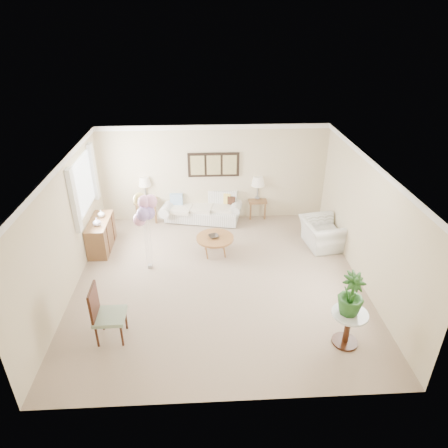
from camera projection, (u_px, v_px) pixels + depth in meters
name	position (u px, v px, depth m)	size (l,w,h in m)	color
ground_plane	(219.00, 281.00, 8.53)	(6.00, 6.00, 0.00)	#A18D7B
room_shell	(213.00, 211.00, 7.85)	(6.04, 6.04, 2.60)	beige
wall_art_triptych	(214.00, 165.00, 10.42)	(1.35, 0.06, 0.65)	black
sofa	(202.00, 209.00, 10.92)	(2.32, 1.20, 0.80)	white
end_table_left	(147.00, 201.00, 10.78)	(0.61, 0.55, 0.66)	brown
end_table_right	(257.00, 202.00, 11.01)	(0.50, 0.45, 0.54)	brown
lamp_left	(145.00, 182.00, 10.52)	(0.33, 0.33, 0.59)	gray
lamp_right	(258.00, 182.00, 10.73)	(0.37, 0.37, 0.65)	gray
coffee_table	(215.00, 238.00, 9.30)	(0.88, 0.88, 0.45)	#935D3E
decor_bowl	(214.00, 236.00, 9.26)	(0.23, 0.23, 0.06)	#302820
armchair	(322.00, 233.00, 9.67)	(1.03, 0.90, 0.67)	white
side_table	(349.00, 320.00, 6.70)	(0.61, 0.61, 0.66)	silver
potted_plant	(351.00, 294.00, 6.46)	(0.42, 0.42, 0.76)	#22491B
accent_chair	(105.00, 313.00, 6.79)	(0.53, 0.53, 1.07)	gray
credenza	(101.00, 235.00, 9.55)	(0.46, 1.20, 0.74)	brown
vase_white	(97.00, 222.00, 9.12)	(0.19, 0.19, 0.19)	silver
vase_sage	(101.00, 214.00, 9.52)	(0.17, 0.17, 0.17)	silver
balloon_cluster	(144.00, 209.00, 8.27)	(0.52, 0.51, 1.79)	gray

